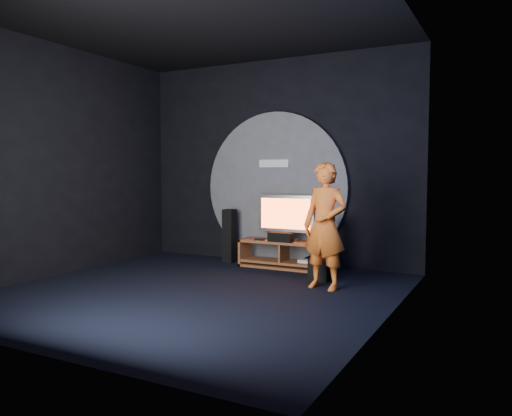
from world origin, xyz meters
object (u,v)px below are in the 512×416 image
(tower_speaker_right, at_px, (327,244))
(media_console, at_px, (285,256))
(subwoofer, at_px, (320,269))
(player, at_px, (325,226))
(tv, at_px, (286,216))
(tower_speaker_left, at_px, (230,236))

(tower_speaker_right, bearing_deg, media_console, 170.05)
(media_console, distance_m, subwoofer, 1.04)
(tower_speaker_right, height_order, player, player)
(media_console, xyz_separation_m, subwoofer, (0.84, -0.60, -0.04))
(media_console, relative_size, tv, 1.52)
(tower_speaker_right, relative_size, subwoofer, 2.91)
(tv, xyz_separation_m, subwoofer, (0.85, -0.67, -0.70))
(tower_speaker_left, xyz_separation_m, subwoofer, (1.92, -0.66, -0.30))
(tv, height_order, subwoofer, tv)
(media_console, height_order, subwoofer, media_console)
(tv, bearing_deg, player, -46.85)
(media_console, xyz_separation_m, tower_speaker_right, (0.77, -0.14, 0.27))
(tower_speaker_left, xyz_separation_m, tower_speaker_right, (1.85, -0.19, 0.00))
(tv, relative_size, player, 0.57)
(tower_speaker_left, distance_m, player, 2.47)
(tv, height_order, tower_speaker_right, tv)
(media_console, relative_size, tower_speaker_right, 1.61)
(tower_speaker_right, height_order, subwoofer, tower_speaker_right)
(tv, bearing_deg, subwoofer, -38.27)
(tv, relative_size, tower_speaker_left, 1.05)
(tower_speaker_left, relative_size, player, 0.54)
(media_console, distance_m, tv, 0.67)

